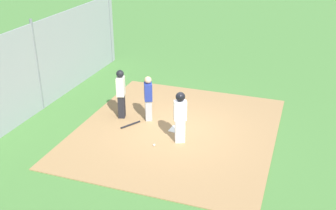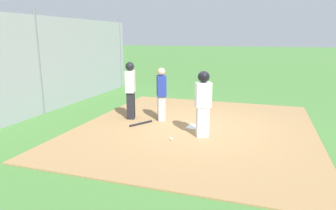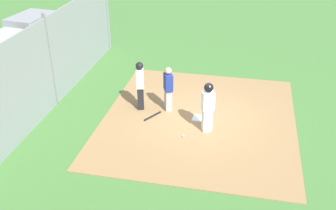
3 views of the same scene
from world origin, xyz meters
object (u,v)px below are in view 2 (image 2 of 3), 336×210
home_plate (195,127)px  baseball_bat (141,123)px  umpire (130,89)px  parked_car_silver (59,71)px  catcher (161,93)px  runner (203,99)px  baseball (171,139)px  parked_car_white (22,79)px

home_plate → baseball_bat: bearing=-81.9°
umpire → parked_car_silver: size_ratio=0.40×
catcher → runner: 1.86m
home_plate → parked_car_silver: (-6.25, -9.44, 0.57)m
home_plate → baseball: (1.24, -0.32, 0.03)m
catcher → baseball: (1.64, 0.83, -0.79)m
baseball → parked_car_white: 9.66m
parked_car_silver → parked_car_white: bearing=-164.6°
home_plate → runner: size_ratio=0.26×
home_plate → baseball_bat: baseball_bat is taller
baseball → runner: bearing=129.1°
baseball_bat → baseball: 1.61m
umpire → baseball: bearing=-56.3°
home_plate → runner: 1.24m
catcher → baseball_bat: catcher is taller
baseball → parked_car_silver: (-7.49, -9.12, 0.55)m
baseball_bat → baseball: baseball is taller
catcher → parked_car_silver: 10.14m
umpire → runner: bearing=-37.9°
baseball → parked_car_white: bearing=-116.3°
runner → parked_car_silver: runner is taller
catcher → runner: (1.10, 1.50, 0.14)m
home_plate → parked_car_silver: 11.34m
baseball → parked_car_silver: parked_car_silver is taller
umpire → parked_car_silver: bearing=124.8°
home_plate → baseball_bat: 1.59m
parked_car_silver → home_plate: bearing=-116.5°
runner → baseball_bat: bearing=50.5°
home_plate → baseball: baseball is taller
home_plate → umpire: 2.33m
catcher → runner: runner is taller
baseball_bat → catcher: bearing=-2.7°
baseball_bat → runner: bearing=-72.9°
home_plate → catcher: catcher is taller
baseball → parked_car_silver: 11.81m
baseball_bat → parked_car_white: bearing=97.2°
catcher → parked_car_white: catcher is taller
baseball → home_plate: bearing=165.3°
parked_car_white → home_plate: bearing=-102.9°
umpire → baseball: (1.53, 1.80, -0.89)m
runner → parked_car_silver: size_ratio=0.39×
catcher → umpire: size_ratio=0.91×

